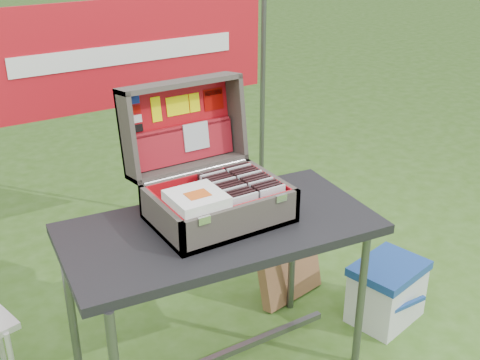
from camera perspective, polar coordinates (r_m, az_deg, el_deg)
table at (r=2.68m, az=-1.79°, el=-11.75°), size 1.34×0.76×0.80m
table_top at (r=2.48m, az=-1.90°, el=-4.64°), size 1.34×0.76×0.04m
table_leg_fr at (r=2.82m, az=11.42°, el=-10.81°), size 0.04×0.04×0.76m
table_leg_bl at (r=2.72m, az=-15.57°, el=-12.75°), size 0.04×0.04×0.76m
table_leg_br at (r=3.15m, az=5.00°, el=-6.29°), size 0.04×0.04×0.76m
table_brace at (r=2.86m, az=-1.71°, el=-16.28°), size 1.13×0.03×0.03m
suitcase at (r=2.44m, az=-2.78°, el=2.16°), size 0.54×0.55×0.52m
suitcase_base_bottom at (r=2.50m, az=-1.99°, el=-3.55°), size 0.54×0.39×0.02m
suitcase_base_wall_front at (r=2.33m, az=0.25°, el=-4.01°), size 0.54×0.02×0.14m
suitcase_base_wall_back at (r=2.62m, az=-4.02°, el=-0.75°), size 0.54×0.02×0.14m
suitcase_base_wall_left at (r=2.37m, az=-7.47°, el=-3.77°), size 0.02×0.39×0.14m
suitcase_base_wall_right at (r=2.60m, az=2.95°, el=-0.91°), size 0.02×0.39×0.14m
suitcase_liner_floor at (r=2.49m, az=-2.00°, el=-3.27°), size 0.50×0.34×0.01m
suitcase_latch_left at (r=2.22m, az=-3.42°, el=-3.83°), size 0.05×0.01×0.03m
suitcase_latch_right at (r=2.38m, az=3.93°, el=-1.72°), size 0.05×0.01×0.03m
suitcase_hinge at (r=2.59m, az=-4.18°, el=0.79°), size 0.49×0.02×0.02m
suitcase_lid_back at (r=2.67m, az=-5.93°, el=5.36°), size 0.54×0.08×0.39m
suitcase_lid_rim_far at (r=2.58m, az=-5.75°, el=9.12°), size 0.54×0.15×0.04m
suitcase_lid_rim_near at (r=2.65m, az=-4.92°, el=1.33°), size 0.54×0.15×0.04m
suitcase_lid_rim_left at (r=2.51m, az=-10.62°, el=4.06°), size 0.02×0.20×0.40m
suitcase_lid_rim_right at (r=2.73m, az=-0.44°, el=6.15°), size 0.02×0.20×0.40m
suitcase_lid_liner at (r=2.65m, az=-5.80°, el=5.32°), size 0.49×0.05×0.34m
suitcase_liner_wall_front at (r=2.34m, az=0.07°, el=-3.64°), size 0.50×0.01×0.12m
suitcase_liner_wall_back at (r=2.60m, az=-3.88°, el=-0.64°), size 0.50×0.01×0.12m
suitcase_liner_wall_left at (r=2.37m, az=-7.18°, el=-3.46°), size 0.01×0.34×0.12m
suitcase_liner_wall_right at (r=2.59m, az=2.71°, el=-0.77°), size 0.01×0.34×0.12m
suitcase_lid_pocket at (r=2.66m, az=-5.41°, el=3.37°), size 0.48×0.05×0.16m
suitcase_pocket_edge at (r=2.63m, az=-5.53°, el=4.98°), size 0.47×0.02×0.02m
suitcase_pocket_cd at (r=2.66m, az=-4.19°, el=4.16°), size 0.12×0.03×0.12m
lid_sticker_cc_a at (r=2.55m, az=-10.08°, el=7.47°), size 0.05×0.01×0.03m
lid_sticker_cc_b at (r=2.55m, az=-9.97°, el=6.59°), size 0.05×0.01×0.03m
lid_sticker_cc_c at (r=2.56m, az=-9.85°, el=5.71°), size 0.05×0.01×0.03m
lid_sticker_cc_d at (r=2.57m, az=-9.74°, el=4.85°), size 0.05×0.01×0.03m
lid_card_neon_tall at (r=2.59m, az=-7.95°, el=6.65°), size 0.04×0.02×0.11m
lid_card_neon_main at (r=2.63m, az=-5.93°, el=7.03°), size 0.11×0.01×0.08m
lid_card_neon_small at (r=2.67m, az=-4.34°, el=7.33°), size 0.05×0.01×0.08m
lid_sticker_band at (r=2.71m, az=-2.52°, el=7.67°), size 0.10×0.02×0.10m
lid_sticker_band_bar at (r=2.71m, az=-2.58°, el=8.29°), size 0.09×0.01×0.02m
cd_left_0 at (r=2.37m, az=0.48°, el=-2.95°), size 0.12×0.01×0.14m
cd_left_1 at (r=2.38m, az=0.21°, el=-2.75°), size 0.12×0.01×0.14m
cd_left_2 at (r=2.40m, az=-0.06°, el=-2.55°), size 0.12×0.01×0.14m
cd_left_3 at (r=2.41m, az=-0.33°, el=-2.36°), size 0.12×0.01×0.14m
cd_left_4 at (r=2.43m, az=-0.59°, el=-2.16°), size 0.12×0.01×0.14m
cd_left_5 at (r=2.45m, az=-0.85°, el=-1.97°), size 0.12×0.01×0.14m
cd_left_6 at (r=2.46m, az=-1.11°, el=-1.78°), size 0.12×0.01×0.14m
cd_left_7 at (r=2.48m, az=-1.36°, el=-1.60°), size 0.12×0.01×0.14m
cd_left_8 at (r=2.49m, az=-1.61°, el=-1.42°), size 0.12×0.01×0.14m
cd_left_9 at (r=2.51m, az=-1.86°, el=-1.24°), size 0.12×0.01×0.14m
cd_left_10 at (r=2.53m, az=-2.10°, el=-1.06°), size 0.12×0.01×0.14m
cd_left_11 at (r=2.54m, az=-2.34°, el=-0.88°), size 0.12×0.01×0.14m
cd_left_12 at (r=2.56m, az=-2.58°, el=-0.71°), size 0.12×0.01×0.14m
cd_left_13 at (r=2.58m, az=-2.81°, el=-0.54°), size 0.12×0.01×0.14m
cd_right_0 at (r=2.43m, az=3.08°, el=-2.19°), size 0.12×0.01×0.14m
cd_right_1 at (r=2.45m, az=2.80°, el=-2.00°), size 0.12×0.01×0.14m
cd_right_2 at (r=2.46m, az=2.52°, el=-1.81°), size 0.12×0.01×0.14m
cd_right_3 at (r=2.48m, az=2.24°, el=-1.63°), size 0.12×0.01×0.14m
cd_right_4 at (r=2.49m, az=1.97°, el=-1.45°), size 0.12×0.01×0.14m
cd_right_5 at (r=2.51m, az=1.70°, el=-1.27°), size 0.12×0.01×0.14m
cd_right_6 at (r=2.52m, az=1.43°, el=-1.09°), size 0.12×0.01×0.14m
cd_right_7 at (r=2.54m, az=1.17°, el=-0.91°), size 0.12×0.01×0.14m
cd_right_8 at (r=2.56m, az=0.91°, el=-0.74°), size 0.12×0.01×0.14m
cd_right_9 at (r=2.57m, az=0.65°, el=-0.57°), size 0.12×0.01×0.14m
cd_right_10 at (r=2.59m, az=0.40°, el=-0.40°), size 0.12×0.01×0.14m
cd_right_11 at (r=2.61m, az=0.15°, el=-0.23°), size 0.12×0.01×0.14m
cd_right_12 at (r=2.62m, az=-0.10°, el=-0.06°), size 0.12×0.01×0.14m
cd_right_13 at (r=2.64m, az=-0.34°, el=0.10°), size 0.12×0.01×0.14m
songbook_0 at (r=2.32m, az=-4.13°, el=-2.14°), size 0.20×0.20×0.00m
songbook_1 at (r=2.32m, az=-4.14°, el=-2.03°), size 0.20×0.20×0.00m
songbook_2 at (r=2.32m, az=-4.14°, el=-1.92°), size 0.20×0.20×0.00m
songbook_3 at (r=2.32m, az=-4.14°, el=-1.81°), size 0.20×0.20×0.00m
songbook_4 at (r=2.31m, az=-4.15°, el=-1.70°), size 0.20×0.20×0.00m
songbook_5 at (r=2.31m, az=-4.15°, el=-1.59°), size 0.20×0.20×0.00m
songbook_6 at (r=2.31m, az=-4.15°, el=-1.48°), size 0.20×0.20×0.00m
songbook_7 at (r=2.31m, az=-4.16°, el=-1.37°), size 0.20×0.20×0.00m
songbook_graphic at (r=2.30m, az=-4.04°, el=-1.37°), size 0.09×0.07×0.00m
cooler at (r=3.26m, az=13.73°, el=-10.24°), size 0.43×0.36×0.33m
cooler_body at (r=3.28m, az=13.69°, el=-10.56°), size 0.41×0.34×0.29m
cooler_lid at (r=3.19m, az=13.98°, el=-8.13°), size 0.43×0.36×0.04m
cooler_handle at (r=3.17m, az=15.70°, el=-11.29°), size 0.22×0.02×0.02m
cardboard_box at (r=3.33m, az=4.60°, el=-7.72°), size 0.43×0.23×0.43m
banner_post_right at (r=3.71m, az=2.13°, el=6.67°), size 0.03×0.03×1.70m
banner at (r=3.20m, az=-10.65°, el=11.72°), size 1.60×0.02×0.55m
banner_text at (r=3.19m, az=-10.57°, el=11.68°), size 1.20×0.00×0.10m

